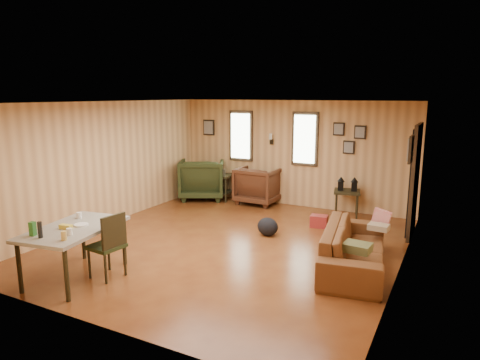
% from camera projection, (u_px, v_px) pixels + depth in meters
% --- Properties ---
extents(room, '(5.54, 6.04, 2.44)m').
position_uv_depth(room, '(245.00, 173.00, 7.29)').
color(room, brown).
rests_on(room, ground).
extents(sofa, '(0.96, 2.22, 0.84)m').
position_uv_depth(sofa, '(355.00, 240.00, 6.29)').
color(sofa, brown).
rests_on(sofa, ground).
extents(recliner_brown, '(0.95, 0.90, 0.96)m').
position_uv_depth(recliner_brown, '(259.00, 183.00, 10.00)').
color(recliner_brown, '#4A2716').
rests_on(recliner_brown, ground).
extents(recliner_green, '(1.38, 1.36, 1.08)m').
position_uv_depth(recliner_green, '(202.00, 177.00, 10.47)').
color(recliner_green, '#273016').
rests_on(recliner_green, ground).
extents(end_table, '(0.66, 0.61, 0.77)m').
position_uv_depth(end_table, '(219.00, 182.00, 10.37)').
color(end_table, black).
rests_on(end_table, ground).
extents(side_table, '(0.63, 0.63, 0.84)m').
position_uv_depth(side_table, '(347.00, 189.00, 8.94)').
color(side_table, black).
rests_on(side_table, ground).
extents(cooler, '(0.35, 0.27, 0.23)m').
position_uv_depth(cooler, '(319.00, 221.00, 8.27)').
color(cooler, maroon).
rests_on(cooler, ground).
extents(backpack, '(0.46, 0.40, 0.34)m').
position_uv_depth(backpack, '(268.00, 227.00, 7.75)').
color(backpack, black).
rests_on(backpack, ground).
extents(sofa_pillows, '(0.44, 1.56, 0.32)m').
position_uv_depth(sofa_pillows, '(370.00, 234.00, 6.34)').
color(sofa_pillows, brown).
rests_on(sofa_pillows, sofa).
extents(dining_table, '(1.09, 1.57, 0.95)m').
position_uv_depth(dining_table, '(73.00, 232.00, 5.87)').
color(dining_table, gray).
rests_on(dining_table, ground).
extents(dining_chair, '(0.46, 0.46, 0.93)m').
position_uv_depth(dining_chair, '(109.00, 242.00, 5.90)').
color(dining_chair, '#273016').
rests_on(dining_chair, ground).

